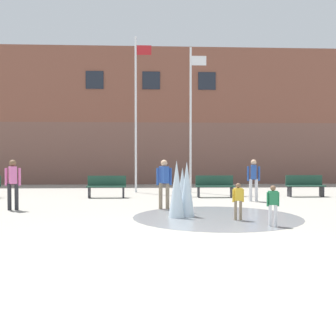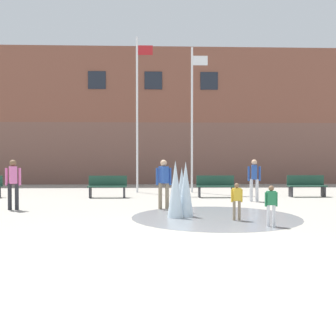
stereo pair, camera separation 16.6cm
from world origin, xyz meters
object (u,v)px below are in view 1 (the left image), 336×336
object	(u,v)px
adult_in_red	(164,180)
child_in_fountain	(273,202)
park_bench_center	(215,186)
flagpole_right	(191,115)
park_bench_under_left_flagpole	(107,186)
adult_near_bench	(13,181)
flagpole_left	(136,110)
teen_by_trashcan	(254,177)
child_with_pink_shirt	(238,198)
park_bench_far_right	(305,185)

from	to	relation	value
adult_in_red	child_in_fountain	distance (m)	4.15
park_bench_center	flagpole_right	size ratio (longest dim) A/B	0.23
park_bench_under_left_flagpole	adult_near_bench	size ratio (longest dim) A/B	1.01
park_bench_center	flagpole_left	size ratio (longest dim) A/B	0.22
teen_by_trashcan	park_bench_under_left_flagpole	bearing A→B (deg)	85.82
park_bench_center	adult_near_bench	distance (m)	8.02
teen_by_trashcan	adult_near_bench	xyz separation A→B (m)	(-8.25, -2.17, 0.00)
park_bench_under_left_flagpole	child_with_pink_shirt	distance (m)	7.40
child_in_fountain	teen_by_trashcan	bearing A→B (deg)	78.33
teen_by_trashcan	flagpole_right	distance (m)	5.33
park_bench_under_left_flagpole	flagpole_left	world-z (taller)	flagpole_left
park_bench_far_right	teen_by_trashcan	distance (m)	3.22
park_bench_under_left_flagpole	park_bench_center	distance (m)	4.53
park_bench_far_right	flagpole_left	size ratio (longest dim) A/B	0.22
child_with_pink_shirt	park_bench_under_left_flagpole	bearing A→B (deg)	109.56
park_bench_under_left_flagpole	flagpole_right	distance (m)	5.56
adult_in_red	adult_near_bench	bearing A→B (deg)	63.92
park_bench_center	teen_by_trashcan	size ratio (longest dim) A/B	1.01
park_bench_far_right	flagpole_right	distance (m)	6.13
flagpole_right	adult_near_bench	bearing A→B (deg)	-135.13
park_bench_under_left_flagpole	flagpole_left	size ratio (longest dim) A/B	0.22
child_with_pink_shirt	teen_by_trashcan	bearing A→B (deg)	56.01
adult_near_bench	flagpole_right	size ratio (longest dim) A/B	0.23
adult_in_red	park_bench_under_left_flagpole	bearing A→B (deg)	4.36
flagpole_right	park_bench_center	bearing A→B (deg)	-73.61
child_with_pink_shirt	child_in_fountain	size ratio (longest dim) A/B	1.00
park_bench_under_left_flagpole	adult_in_red	xyz separation A→B (m)	(2.25, -3.81, 0.45)
park_bench_under_left_flagpole	child_in_fountain	distance (m)	8.54
child_with_pink_shirt	adult_in_red	bearing A→B (deg)	114.36
flagpole_left	flagpole_right	world-z (taller)	flagpole_left
park_bench_under_left_flagpole	child_in_fountain	world-z (taller)	child_in_fountain
child_with_pink_shirt	flagpole_left	distance (m)	9.71
flagpole_left	flagpole_right	distance (m)	2.64
teen_by_trashcan	child_in_fountain	bearing A→B (deg)	-178.43
adult_in_red	flagpole_right	distance (m)	7.04
park_bench_center	flagpole_right	world-z (taller)	flagpole_right
park_bench_far_right	child_with_pink_shirt	world-z (taller)	child_with_pink_shirt
park_bench_under_left_flagpole	adult_near_bench	xyz separation A→B (m)	(-2.52, -3.82, 0.45)
park_bench_under_left_flagpole	park_bench_center	size ratio (longest dim) A/B	1.00
adult_near_bench	teen_by_trashcan	bearing A→B (deg)	-103.02
park_bench_under_left_flagpole	child_in_fountain	xyz separation A→B (m)	(4.75, -7.10, 0.10)
park_bench_far_right	flagpole_right	xyz separation A→B (m)	(-4.63, 2.40, 3.23)
adult_near_bench	flagpole_left	bearing A→B (deg)	-58.11
flagpole_left	teen_by_trashcan	bearing A→B (deg)	-42.00
child_in_fountain	child_with_pink_shirt	bearing A→B (deg)	122.24
flagpole_right	child_in_fountain	bearing A→B (deg)	-84.32
flagpole_right	child_with_pink_shirt	bearing A→B (deg)	-87.87
child_with_pink_shirt	flagpole_right	size ratio (longest dim) A/B	0.14
adult_near_bench	flagpole_right	world-z (taller)	flagpole_right
park_bench_center	flagpole_left	xyz separation A→B (m)	(-3.37, 2.49, 3.47)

